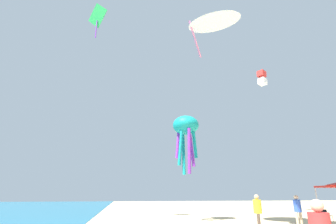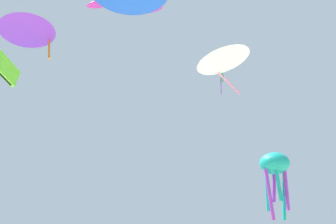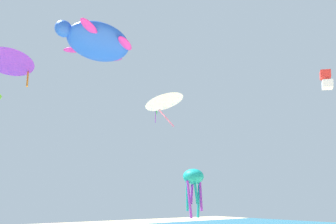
% 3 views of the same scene
% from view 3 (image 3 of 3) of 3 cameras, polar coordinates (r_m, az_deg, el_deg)
% --- Properties ---
extents(kite_delta_white, '(5.09, 5.08, 3.09)m').
position_cam_3_polar(kite_delta_white, '(23.42, -1.06, 2.90)').
color(kite_delta_white, white).
extents(kite_diamond_green, '(1.68, 1.72, 3.36)m').
position_cam_3_polar(kite_diamond_green, '(33.47, -2.77, 1.01)').
color(kite_diamond_green, green).
extents(kite_octopus_teal, '(1.98, 1.98, 4.39)m').
position_cam_3_polar(kite_octopus_teal, '(25.32, 5.67, -14.60)').
color(kite_octopus_teal, teal).
extents(kite_box_red, '(1.11, 1.14, 1.75)m').
position_cam_3_polar(kite_box_red, '(26.59, 31.71, 6.14)').
color(kite_box_red, red).
extents(kite_turtle_blue, '(6.77, 6.05, 2.89)m').
position_cam_3_polar(kite_turtle_blue, '(24.61, -15.42, 14.73)').
color(kite_turtle_blue, blue).
extents(kite_delta_purple, '(4.16, 4.23, 3.47)m').
position_cam_3_polar(kite_delta_purple, '(28.57, -31.58, 9.92)').
color(kite_delta_purple, purple).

